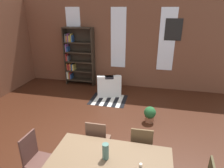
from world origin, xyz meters
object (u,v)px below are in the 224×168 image
at_px(armchair_white, 109,86).
at_px(potted_plant_by_shelf, 150,114).
at_px(dining_chair_far_right, 141,146).
at_px(dining_table, 110,163).
at_px(dining_chair_far_left, 98,140).
at_px(vase_on_table, 106,151).
at_px(bookshelf_tall, 77,57).
at_px(dining_chair_head_left, 36,158).

bearing_deg(armchair_white, potted_plant_by_shelf, -45.65).
height_order(armchair_white, potted_plant_by_shelf, armchair_white).
relative_size(dining_chair_far_right, potted_plant_by_shelf, 2.20).
bearing_deg(dining_table, dining_chair_far_left, 120.92).
height_order(vase_on_table, bookshelf_tall, bookshelf_tall).
distance_m(dining_table, bookshelf_tall, 5.21).
relative_size(dining_chair_far_right, bookshelf_tall, 0.43).
bearing_deg(potted_plant_by_shelf, bookshelf_tall, 142.48).
xyz_separation_m(dining_table, dining_chair_far_left, (-0.41, 0.69, -0.16)).
bearing_deg(armchair_white, dining_chair_far_left, -79.99).
height_order(dining_chair_far_left, bookshelf_tall, bookshelf_tall).
xyz_separation_m(vase_on_table, dining_chair_head_left, (-1.22, 0.00, -0.37)).
distance_m(dining_chair_far_left, armchair_white, 3.29).
bearing_deg(dining_chair_head_left, dining_chair_far_right, 21.83).
bearing_deg(vase_on_table, dining_chair_head_left, 179.80).
bearing_deg(dining_table, dining_chair_head_left, 179.81).
height_order(bookshelf_tall, potted_plant_by_shelf, bookshelf_tall).
bearing_deg(armchair_white, dining_chair_far_right, -66.62).
bearing_deg(vase_on_table, potted_plant_by_shelf, 76.22).
distance_m(armchair_white, potted_plant_by_shelf, 2.14).
bearing_deg(dining_table, bookshelf_tall, 117.32).
distance_m(bookshelf_tall, armchair_white, 1.77).
bearing_deg(dining_chair_head_left, vase_on_table, -0.20).
height_order(dining_chair_head_left, bookshelf_tall, bookshelf_tall).
relative_size(vase_on_table, armchair_white, 0.26).
bearing_deg(vase_on_table, dining_chair_far_left, 116.17).
bearing_deg(bookshelf_tall, dining_chair_far_right, -54.52).
bearing_deg(armchair_white, vase_on_table, -76.95).
bearing_deg(dining_chair_far_right, dining_chair_head_left, -158.17).
distance_m(vase_on_table, dining_chair_far_right, 0.92).
relative_size(dining_table, dining_chair_far_left, 1.93).
distance_m(vase_on_table, dining_chair_head_left, 1.27).
relative_size(dining_table, bookshelf_tall, 0.84).
relative_size(dining_chair_head_left, bookshelf_tall, 0.43).
height_order(dining_table, vase_on_table, vase_on_table).
bearing_deg(dining_chair_far_right, dining_table, -121.15).
bearing_deg(vase_on_table, armchair_white, 103.05).
height_order(vase_on_table, potted_plant_by_shelf, vase_on_table).
bearing_deg(dining_chair_far_left, dining_table, -59.08).
distance_m(vase_on_table, dining_chair_far_left, 0.85).
bearing_deg(bookshelf_tall, armchair_white, -26.37).
bearing_deg(dining_chair_far_left, vase_on_table, -63.83).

